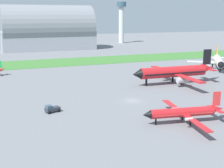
# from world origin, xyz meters

# --- Properties ---
(ground_plane) EXTENTS (600.00, 600.00, 0.00)m
(ground_plane) POSITION_xyz_m (0.00, 0.00, 0.00)
(ground_plane) COLOR slate
(grass_taxiway_strip) EXTENTS (360.00, 28.00, 0.08)m
(grass_taxiway_strip) POSITION_xyz_m (0.00, 78.62, 0.04)
(grass_taxiway_strip) COLOR #3D7533
(grass_taxiway_strip) RESTS_ON ground_plane
(airplane_midfield_jet) EXTENTS (32.34, 32.98, 11.66)m
(airplane_midfield_jet) POSITION_xyz_m (23.18, 14.79, 4.20)
(airplane_midfield_jet) COLOR red
(airplane_midfield_jet) RESTS_ON ground_plane
(airplane_parked_jet_far) EXTENTS (23.42, 23.60, 9.66)m
(airplane_parked_jet_far) POSITION_xyz_m (58.12, 33.35, 3.48)
(airplane_parked_jet_far) COLOR white
(airplane_parked_jet_far) RESTS_ON ground_plane
(airplane_foreground_turboprop) EXTENTS (19.44, 22.61, 6.80)m
(airplane_foreground_turboprop) POSITION_xyz_m (2.87, -20.49, 2.49)
(airplane_foreground_turboprop) COLOR red
(airplane_foreground_turboprop) RESTS_ON ground_plane
(pushback_tug_near_gate) EXTENTS (3.97, 2.89, 1.95)m
(pushback_tug_near_gate) POSITION_xyz_m (-23.25, -2.14, 0.91)
(pushback_tug_near_gate) COLOR #2D333D
(pushback_tug_near_gate) RESTS_ON ground_plane
(hangar_distant) EXTENTS (62.39, 29.96, 30.52)m
(hangar_distant) POSITION_xyz_m (1.65, 142.17, 12.95)
(hangar_distant) COLOR #9399A3
(hangar_distant) RESTS_ON ground_plane
(control_tower) EXTENTS (8.00, 8.00, 34.60)m
(control_tower) POSITION_xyz_m (69.18, 169.77, 20.52)
(control_tower) COLOR silver
(control_tower) RESTS_ON ground_plane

